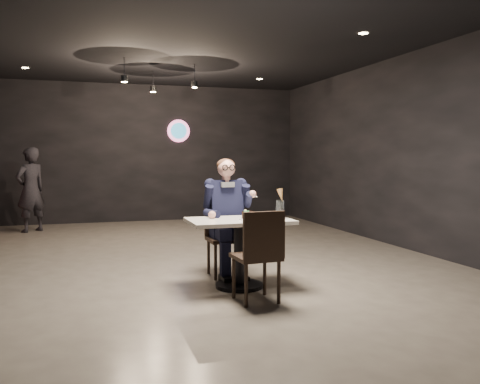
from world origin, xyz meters
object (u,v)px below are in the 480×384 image
object	(u,v)px
sundae_glass	(280,209)
passerby	(31,190)
chair_far	(226,238)
chair_near	(256,255)
main_table	(239,253)
seated_man	(226,216)

from	to	relation	value
sundae_glass	passerby	bearing A→B (deg)	120.50
chair_far	chair_near	size ratio (longest dim) A/B	1.00
main_table	seated_man	bearing A→B (deg)	90.00
main_table	sundae_glass	world-z (taller)	sundae_glass
main_table	chair_far	bearing A→B (deg)	90.00
seated_man	sundae_glass	size ratio (longest dim) A/B	7.25
passerby	chair_far	bearing A→B (deg)	81.71
main_table	passerby	size ratio (longest dim) A/B	0.68
seated_man	sundae_glass	distance (m)	0.76
main_table	sundae_glass	bearing A→B (deg)	-6.08
chair_far	passerby	bearing A→B (deg)	119.52
chair_far	seated_man	world-z (taller)	seated_man
main_table	chair_far	distance (m)	0.56
chair_near	sundae_glass	distance (m)	0.79
seated_man	passerby	xyz separation A→B (m)	(-2.57, 4.53, 0.08)
sundae_glass	passerby	size ratio (longest dim) A/B	0.12
chair_near	sundae_glass	world-z (taller)	sundae_glass
seated_man	chair_near	bearing A→B (deg)	-90.00
main_table	chair_near	world-z (taller)	chair_near
seated_man	sundae_glass	world-z (taller)	seated_man
passerby	chair_near	bearing A→B (deg)	76.66
passerby	main_table	bearing A→B (deg)	78.98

